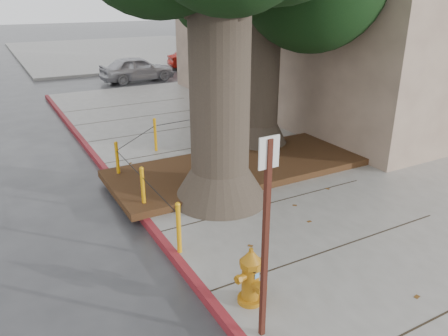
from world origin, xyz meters
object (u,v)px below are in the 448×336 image
at_px(signpost, 266,231).
at_px(car_red, 196,59).
at_px(fire_hydrant, 251,276).
at_px(car_silver, 137,69).

height_order(signpost, car_red, signpost).
relative_size(fire_hydrant, car_red, 0.26).
bearing_deg(signpost, fire_hydrant, 69.08).
bearing_deg(car_red, fire_hydrant, 162.95).
bearing_deg(signpost, car_silver, 74.27).
relative_size(signpost, car_red, 0.80).
xyz_separation_m(car_silver, car_red, (4.53, 2.43, -0.09)).
distance_m(car_silver, car_red, 5.14).
bearing_deg(car_silver, signpost, 163.18).
bearing_deg(car_silver, fire_hydrant, 163.37).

